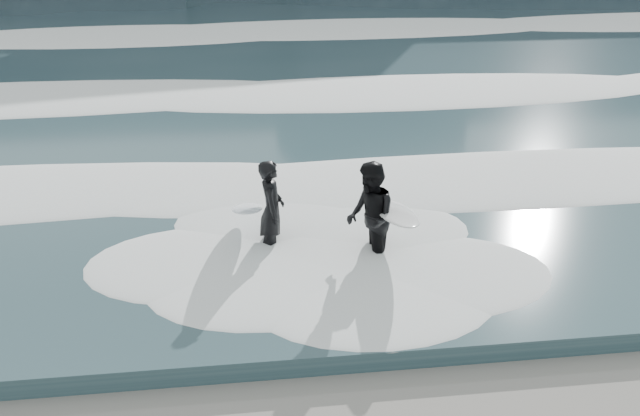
{
  "coord_description": "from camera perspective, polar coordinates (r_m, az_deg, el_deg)",
  "views": [
    {
      "loc": [
        -0.46,
        -4.32,
        5.7
      ],
      "look_at": [
        0.83,
        6.0,
        1.0
      ],
      "focal_mm": 40.0,
      "sensor_mm": 36.0,
      "label": 1
    }
  ],
  "objects": [
    {
      "name": "foam_near",
      "position": [
        14.35,
        -4.79,
        2.54
      ],
      "size": [
        60.0,
        3.2,
        0.2
      ],
      "primitive_type": "ellipsoid",
      "color": "white",
      "rests_on": "sea"
    },
    {
      "name": "surfer_right",
      "position": [
        11.29,
        4.26,
        -0.77
      ],
      "size": [
        1.1,
        2.17,
        1.84
      ],
      "color": "black",
      "rests_on": "ground"
    },
    {
      "name": "foam_mid",
      "position": [
        21.0,
        -5.72,
        9.63
      ],
      "size": [
        60.0,
        4.0,
        0.24
      ],
      "primitive_type": "ellipsoid",
      "color": "white",
      "rests_on": "sea"
    },
    {
      "name": "foam_far",
      "position": [
        29.79,
        -6.31,
        14.02
      ],
      "size": [
        60.0,
        4.8,
        0.3
      ],
      "primitive_type": "ellipsoid",
      "color": "white",
      "rests_on": "sea"
    },
    {
      "name": "sea",
      "position": [
        33.78,
        -6.45,
        14.71
      ],
      "size": [
        90.0,
        52.0,
        0.3
      ],
      "primitive_type": "cube",
      "color": "#2E474E",
      "rests_on": "ground"
    },
    {
      "name": "surfer_left",
      "position": [
        11.69,
        -4.23,
        -0.15
      ],
      "size": [
        0.91,
        1.84,
        1.73
      ],
      "color": "black",
      "rests_on": "ground"
    }
  ]
}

